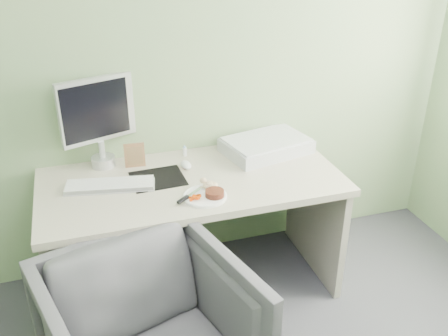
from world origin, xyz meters
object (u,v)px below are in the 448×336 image
object	(u,v)px
plate	(205,196)
scanner	(266,146)
desk	(193,208)
monitor	(98,117)

from	to	relation	value
plate	scanner	distance (m)	0.63
desk	monitor	size ratio (longest dim) A/B	3.18
scanner	desk	bearing A→B (deg)	-171.04
scanner	monitor	distance (m)	0.97
desk	scanner	xyz separation A→B (m)	(0.50, 0.20, 0.22)
plate	scanner	xyz separation A→B (m)	(0.49, 0.40, 0.03)
desk	plate	world-z (taller)	plate
desk	monitor	distance (m)	0.71
desk	plate	distance (m)	0.28
scanner	monitor	bearing A→B (deg)	160.51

